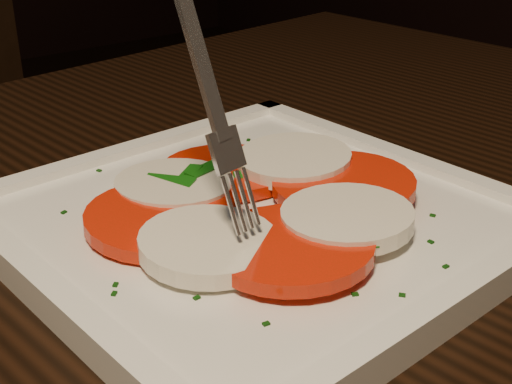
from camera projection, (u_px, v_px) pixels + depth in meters
The scene contains 4 objects.
table at pixel (184, 382), 0.47m from camera, with size 1.28×0.93×0.75m.
plate at pixel (256, 224), 0.45m from camera, with size 0.29×0.29×0.01m, color white.
caprese_salad at pixel (256, 201), 0.44m from camera, with size 0.23×0.24×0.02m.
fork at pixel (190, 60), 0.38m from camera, with size 0.03×0.07×0.17m, color white, non-canonical shape.
Camera 1 is at (0.04, -0.52, 0.97)m, focal length 50.00 mm.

